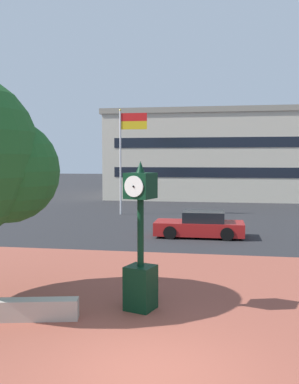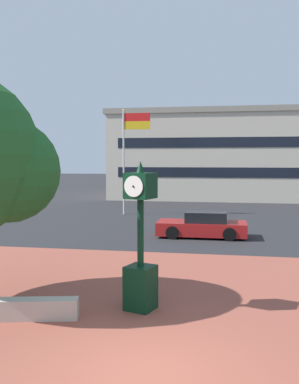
% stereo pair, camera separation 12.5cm
% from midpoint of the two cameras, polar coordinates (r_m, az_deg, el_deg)
% --- Properties ---
extents(ground_plane, '(200.00, 200.00, 0.00)m').
position_cam_midpoint_polar(ground_plane, '(8.46, -0.07, -22.79)').
color(ground_plane, '#262628').
extents(plaza_brick_paving, '(44.00, 14.03, 0.01)m').
position_cam_midpoint_polar(plaza_brick_paving, '(11.19, 2.78, -15.79)').
color(plaza_brick_paving, brown).
rests_on(plaza_brick_paving, ground).
extents(planter_wall, '(3.21, 1.08, 0.50)m').
position_cam_midpoint_polar(planter_wall, '(11.27, -17.42, -14.52)').
color(planter_wall, '#ADA393').
rests_on(planter_wall, ground).
extents(street_clock, '(0.86, 0.86, 3.81)m').
position_cam_midpoint_polar(street_clock, '(11.12, -0.86, -7.53)').
color(street_clock, black).
rests_on(street_clock, ground).
extents(car_street_near, '(4.37, 1.94, 1.28)m').
position_cam_midpoint_polar(car_street_near, '(21.63, 7.17, -4.40)').
color(car_street_near, maroon).
rests_on(car_street_near, ground).
extents(flagpole_primary, '(1.93, 0.14, 7.25)m').
position_cam_midpoint_polar(flagpole_primary, '(29.94, -2.75, 5.64)').
color(flagpole_primary, silver).
rests_on(flagpole_primary, ground).
extents(civic_building, '(23.66, 13.71, 8.45)m').
position_cam_midpoint_polar(civic_building, '(45.44, 11.00, 4.79)').
color(civic_building, beige).
rests_on(civic_building, ground).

